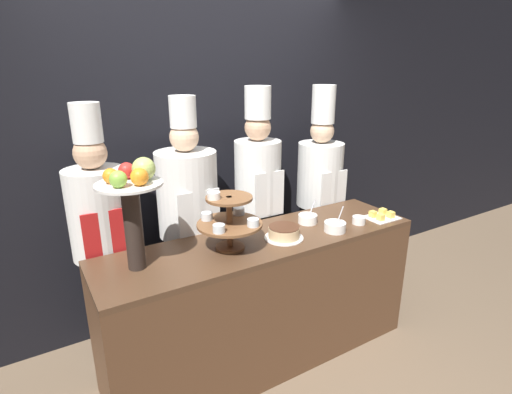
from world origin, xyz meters
name	(u,v)px	position (x,y,z in m)	size (l,w,h in m)	color
ground_plane	(287,381)	(0.00, 0.00, 0.00)	(14.00, 14.00, 0.00)	brown
wall_back	(205,140)	(0.00, 1.14, 1.40)	(10.00, 0.06, 2.80)	black
buffet_counter	(264,300)	(0.00, 0.28, 0.45)	(2.12, 0.57, 0.90)	brown
tiered_stand	(229,219)	(-0.25, 0.27, 1.09)	(0.39, 0.39, 0.37)	brown
fruit_pedestal	(133,198)	(-0.78, 0.32, 1.30)	(0.34, 0.34, 0.60)	#2D231E
cake_round	(284,233)	(0.11, 0.22, 0.94)	(0.25, 0.25, 0.08)	white
cup_white	(359,220)	(0.70, 0.15, 0.93)	(0.09, 0.09, 0.05)	white
cake_square_tray	(382,216)	(0.92, 0.15, 0.92)	(0.23, 0.18, 0.05)	white
serving_bowl_near	(335,227)	(0.46, 0.14, 0.94)	(0.14, 0.14, 0.17)	white
serving_bowl_far	(308,219)	(0.40, 0.35, 0.93)	(0.13, 0.13, 0.16)	white
chef_left	(101,234)	(-0.89, 0.76, 0.96)	(0.35, 0.35, 1.76)	#28282D
chef_center_left	(189,216)	(-0.32, 0.76, 0.96)	(0.41, 0.41, 1.77)	#28282D
chef_center_right	(258,196)	(0.24, 0.76, 1.02)	(0.34, 0.34, 1.82)	#38332D
chef_right	(319,189)	(0.84, 0.76, 0.97)	(0.37, 0.37, 1.81)	#28282D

